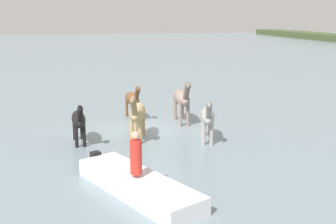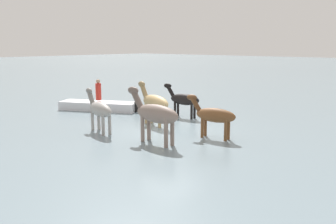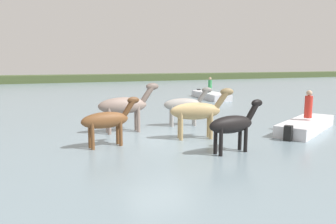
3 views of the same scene
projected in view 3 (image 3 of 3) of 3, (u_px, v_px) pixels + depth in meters
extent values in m
plane|color=gray|center=(158.00, 139.00, 12.30)|extent=(188.41, 188.41, 0.00)
cube|color=#404E2B|center=(51.00, 82.00, 53.14)|extent=(169.57, 6.00, 2.40)
ellipsoid|color=#9E9993|center=(183.00, 105.00, 14.90)|extent=(1.89, 0.98, 0.61)
cylinder|color=#9E9993|center=(193.00, 114.00, 15.21)|extent=(0.13, 0.13, 1.00)
cylinder|color=#9E9993|center=(195.00, 115.00, 14.92)|extent=(0.13, 0.13, 1.00)
cylinder|color=#9E9993|center=(171.00, 115.00, 15.02)|extent=(0.13, 0.13, 1.00)
cylinder|color=#9E9993|center=(172.00, 116.00, 14.73)|extent=(0.13, 0.13, 1.00)
cylinder|color=slate|center=(203.00, 96.00, 15.01)|extent=(0.59, 0.34, 0.67)
ellipsoid|color=slate|center=(207.00, 90.00, 15.00)|extent=(0.53, 0.33, 0.27)
ellipsoid|color=gray|center=(123.00, 106.00, 13.38)|extent=(2.11, 0.71, 0.70)
cylinder|color=gray|center=(136.00, 118.00, 13.85)|extent=(0.15, 0.15, 1.15)
cylinder|color=gray|center=(138.00, 119.00, 13.55)|extent=(0.15, 0.15, 1.15)
cylinder|color=gray|center=(108.00, 119.00, 13.38)|extent=(0.15, 0.15, 1.15)
cylinder|color=gray|center=(109.00, 121.00, 13.07)|extent=(0.15, 0.15, 1.15)
cylinder|color=#63544C|center=(148.00, 94.00, 13.73)|extent=(0.65, 0.27, 0.77)
ellipsoid|color=#63544C|center=(152.00, 86.00, 13.77)|extent=(0.58, 0.27, 0.31)
ellipsoid|color=brown|center=(105.00, 120.00, 11.03)|extent=(1.76, 0.71, 0.58)
cylinder|color=brown|center=(118.00, 131.00, 11.48)|extent=(0.13, 0.13, 0.95)
cylinder|color=brown|center=(121.00, 133.00, 11.25)|extent=(0.13, 0.13, 0.95)
cylinder|color=brown|center=(90.00, 134.00, 10.94)|extent=(0.13, 0.13, 0.95)
cylinder|color=brown|center=(93.00, 136.00, 10.71)|extent=(0.13, 0.13, 0.95)
cylinder|color=#50311A|center=(129.00, 108.00, 11.45)|extent=(0.54, 0.26, 0.63)
ellipsoid|color=#50311A|center=(133.00, 100.00, 11.51)|extent=(0.49, 0.25, 0.25)
ellipsoid|color=black|center=(231.00, 124.00, 10.24)|extent=(1.74, 0.62, 0.58)
cylinder|color=black|center=(240.00, 136.00, 10.68)|extent=(0.13, 0.13, 0.94)
cylinder|color=black|center=(246.00, 138.00, 10.44)|extent=(0.13, 0.13, 0.94)
cylinder|color=black|center=(215.00, 140.00, 10.19)|extent=(0.13, 0.13, 0.94)
cylinder|color=black|center=(221.00, 141.00, 9.95)|extent=(0.13, 0.13, 0.94)
cylinder|color=black|center=(253.00, 111.00, 10.62)|extent=(0.54, 0.23, 0.63)
ellipsoid|color=black|center=(257.00, 103.00, 10.67)|extent=(0.48, 0.23, 0.25)
ellipsoid|color=tan|center=(195.00, 111.00, 12.23)|extent=(2.05, 1.07, 0.66)
cylinder|color=tan|center=(209.00, 124.00, 12.57)|extent=(0.14, 0.14, 1.09)
cylinder|color=tan|center=(211.00, 125.00, 12.26)|extent=(0.14, 0.14, 1.09)
cylinder|color=tan|center=(179.00, 125.00, 12.37)|extent=(0.14, 0.14, 1.09)
cylinder|color=tan|center=(181.00, 126.00, 12.06)|extent=(0.14, 0.14, 1.09)
cylinder|color=olive|center=(222.00, 100.00, 12.34)|extent=(0.64, 0.38, 0.72)
ellipsoid|color=olive|center=(227.00, 92.00, 12.34)|extent=(0.58, 0.36, 0.29)
cube|color=silver|center=(210.00, 96.00, 27.39)|extent=(2.43, 5.59, 0.66)
cube|color=black|center=(199.00, 93.00, 30.06)|extent=(0.32, 0.28, 0.71)
cube|color=silver|center=(306.00, 127.00, 13.82)|extent=(4.56, 3.10, 0.63)
cube|color=black|center=(288.00, 134.00, 12.01)|extent=(0.34, 0.36, 0.68)
cylinder|color=#338C4C|center=(210.00, 86.00, 27.49)|extent=(0.32, 0.32, 0.95)
sphere|color=tan|center=(210.00, 79.00, 27.40)|extent=(0.24, 0.24, 0.24)
cylinder|color=red|center=(308.00, 107.00, 13.67)|extent=(0.32, 0.32, 0.95)
sphere|color=tan|center=(309.00, 93.00, 13.59)|extent=(0.24, 0.24, 0.24)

